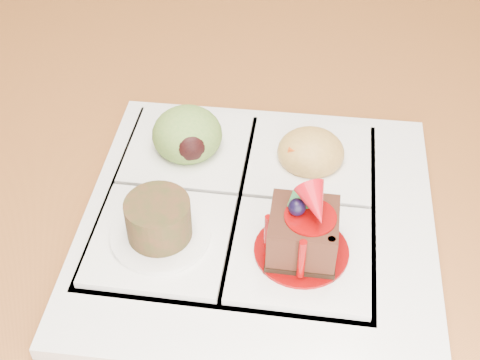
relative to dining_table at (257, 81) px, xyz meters
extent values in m
cube|color=#A15E29|center=(0.00, 0.00, 0.05)|extent=(1.00, 1.80, 0.04)
cube|color=silver|center=(-0.08, -0.28, 0.07)|extent=(0.30, 0.30, 0.01)
cube|color=silver|center=(-0.05, -0.35, 0.08)|extent=(0.14, 0.14, 0.01)
cube|color=silver|center=(-0.15, -0.31, 0.08)|extent=(0.14, 0.14, 0.01)
cube|color=silver|center=(-0.12, -0.20, 0.08)|extent=(0.14, 0.14, 0.01)
cube|color=silver|center=(-0.01, -0.24, 0.08)|extent=(0.14, 0.14, 0.01)
cylinder|color=#730404|center=(-0.05, -0.35, 0.09)|extent=(0.07, 0.07, 0.00)
cube|color=black|center=(-0.05, -0.35, 0.09)|extent=(0.07, 0.07, 0.01)
cube|color=#35180E|center=(-0.05, -0.35, 0.11)|extent=(0.07, 0.07, 0.03)
cylinder|color=#730404|center=(-0.05, -0.35, 0.13)|extent=(0.04, 0.04, 0.00)
sphere|color=black|center=(-0.05, -0.34, 0.13)|extent=(0.01, 0.01, 0.01)
cone|color=#AE0B16|center=(-0.04, -0.35, 0.14)|extent=(0.03, 0.04, 0.03)
cube|color=#134D1E|center=(-0.05, -0.34, 0.13)|extent=(0.01, 0.01, 0.01)
cube|color=#134D1E|center=(-0.05, -0.34, 0.13)|extent=(0.02, 0.02, 0.01)
cylinder|color=#730404|center=(-0.06, -0.37, 0.11)|extent=(0.01, 0.01, 0.04)
cylinder|color=#730404|center=(-0.04, -0.37, 0.11)|extent=(0.01, 0.01, 0.03)
cylinder|color=#730404|center=(-0.08, -0.34, 0.11)|extent=(0.01, 0.01, 0.03)
cylinder|color=silver|center=(-0.15, -0.31, 0.09)|extent=(0.08, 0.08, 0.00)
cylinder|color=#4F2516|center=(-0.15, -0.31, 0.11)|extent=(0.05, 0.05, 0.03)
cylinder|color=#4E2510|center=(-0.15, -0.31, 0.12)|extent=(0.04, 0.04, 0.00)
ellipsoid|color=olive|center=(-0.12, -0.20, 0.10)|extent=(0.06, 0.06, 0.05)
ellipsoid|color=black|center=(-0.12, -0.23, 0.10)|extent=(0.03, 0.02, 0.03)
ellipsoid|color=gold|center=(-0.01, -0.24, 0.09)|extent=(0.06, 0.06, 0.04)
cube|color=#CF480F|center=(0.00, -0.24, 0.10)|extent=(0.02, 0.02, 0.01)
cube|color=#497A1A|center=(-0.01, -0.23, 0.10)|extent=(0.02, 0.02, 0.01)
cube|color=#CF480F|center=(-0.03, -0.25, 0.10)|extent=(0.02, 0.02, 0.01)
cube|color=#497A1A|center=(-0.01, -0.25, 0.10)|extent=(0.02, 0.02, 0.01)
cube|color=silver|center=(-0.07, -0.30, 0.07)|extent=(0.37, 0.37, 0.01)
camera|label=1|loc=(-0.17, -0.67, 0.48)|focal=50.00mm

